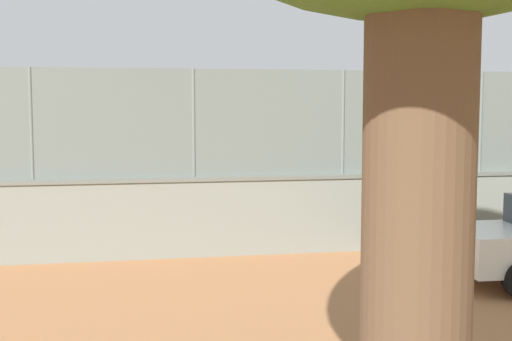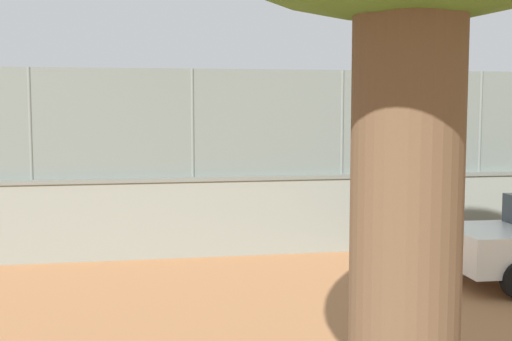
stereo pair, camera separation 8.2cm
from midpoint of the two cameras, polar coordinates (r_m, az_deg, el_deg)
The scene contains 7 objects.
ground_plane at distance 27.52m, azimuth 1.09°, elevation -0.85°, with size 260.00×260.00×0.00m, color #A36B42.
perimeter_wall at distance 14.87m, azimuth 12.97°, elevation -3.22°, with size 28.31×0.62×1.60m.
fence_panel_on_wall at distance 14.71m, azimuth 13.12°, elevation 3.97°, with size 27.81×0.25×2.14m.
player_at_service_line at distance 19.22m, azimuth -3.49°, elevation -0.69°, with size 0.73×1.25×1.63m.
player_foreground_swinging at distance 22.52m, azimuth -4.69°, elevation -0.05°, with size 0.84×1.06×1.48m.
sports_ball at distance 18.12m, azimuth 1.62°, elevation -0.63°, with size 0.14×0.14×0.14m, color #3399D8.
courtside_bench at distance 17.00m, azimuth 16.36°, elevation -3.40°, with size 1.60×0.39×0.87m.
Camera 2 is at (5.57, 26.78, 3.01)m, focal length 47.79 mm.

